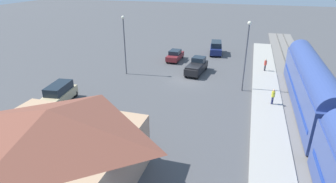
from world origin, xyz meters
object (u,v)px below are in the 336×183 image
at_px(suv_tan, 59,94).
at_px(suv_navy, 216,48).
at_px(pedestrian_waiting_far, 265,64).
at_px(light_pole_lot_center, 124,39).
at_px(sedan_maroon, 175,55).
at_px(pedestrian_on_platform, 273,96).
at_px(passenger_train, 335,133).
at_px(pickup_black, 197,66).
at_px(light_pole_near_platform, 247,49).
at_px(station_building, 54,147).

bearing_deg(suv_tan, suv_navy, -119.03).
relative_size(pedestrian_waiting_far, light_pole_lot_center, 0.21).
bearing_deg(suv_navy, light_pole_lot_center, 52.24).
distance_m(sedan_maroon, light_pole_lot_center, 10.47).
xyz_separation_m(pedestrian_on_platform, pedestrian_waiting_far, (0.48, -11.28, 0.00)).
height_order(passenger_train, pedestrian_waiting_far, passenger_train).
distance_m(pedestrian_on_platform, pedestrian_waiting_far, 11.29).
relative_size(pickup_black, light_pole_lot_center, 0.69).
bearing_deg(light_pole_near_platform, suv_navy, -71.43).
distance_m(passenger_train, suv_tan, 26.21).
bearing_deg(suv_navy, passenger_train, 112.86).
bearing_deg(passenger_train, light_pole_lot_center, -32.37).
distance_m(station_building, suv_tan, 13.54).
bearing_deg(pedestrian_on_platform, pedestrian_waiting_far, -87.55).
relative_size(passenger_train, light_pole_near_platform, 4.85).
relative_size(sedan_maroon, suv_tan, 0.89).
xyz_separation_m(station_building, light_pole_near_platform, (-11.20, -20.23, 2.27)).
xyz_separation_m(sedan_maroon, suv_tan, (7.97, 19.16, 0.27)).
bearing_deg(pedestrian_waiting_far, suv_navy, -44.65).
distance_m(pedestrian_waiting_far, light_pole_lot_center, 20.23).
relative_size(suv_navy, pickup_black, 0.91).
distance_m(station_building, suv_navy, 36.37).
relative_size(suv_tan, light_pole_near_platform, 0.61).
xyz_separation_m(station_building, light_pole_lot_center, (4.92, -21.80, 2.12)).
xyz_separation_m(suv_navy, pickup_black, (1.34, 10.88, -0.12)).
distance_m(suv_tan, light_pole_near_platform, 21.68).
height_order(sedan_maroon, suv_tan, suv_tan).
relative_size(pedestrian_waiting_far, suv_navy, 0.34).
relative_size(passenger_train, pickup_black, 7.28).
bearing_deg(light_pole_near_platform, pedestrian_waiting_far, -110.04).
distance_m(suv_navy, pickup_black, 10.96).
distance_m(pedestrian_on_platform, light_pole_lot_center, 20.43).
relative_size(pedestrian_on_platform, light_pole_near_platform, 0.20).
bearing_deg(suv_tan, pedestrian_on_platform, -165.53).
relative_size(passenger_train, sedan_maroon, 8.90).
xyz_separation_m(station_building, suv_tan, (7.92, -10.84, -1.80)).
bearing_deg(sedan_maroon, station_building, 89.89).
distance_m(station_building, sedan_maroon, 30.07).
distance_m(pedestrian_on_platform, suv_navy, 21.02).
relative_size(suv_navy, light_pole_near_platform, 0.61).
distance_m(station_building, pickup_black, 25.45).
bearing_deg(light_pole_lot_center, suv_navy, -127.76).
bearing_deg(pedestrian_waiting_far, pickup_black, 17.40).
xyz_separation_m(suv_tan, light_pole_near_platform, (-19.12, -9.39, 4.06)).
relative_size(pedestrian_waiting_far, pickup_black, 0.31).
height_order(station_building, light_pole_near_platform, light_pole_near_platform).
xyz_separation_m(pickup_black, light_pole_lot_center, (9.53, 3.16, 4.04)).
distance_m(pedestrian_on_platform, sedan_maroon, 19.68).
bearing_deg(pedestrian_on_platform, light_pole_lot_center, -14.95).
xyz_separation_m(pedestrian_waiting_far, sedan_maroon, (13.94, -2.11, -0.40)).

